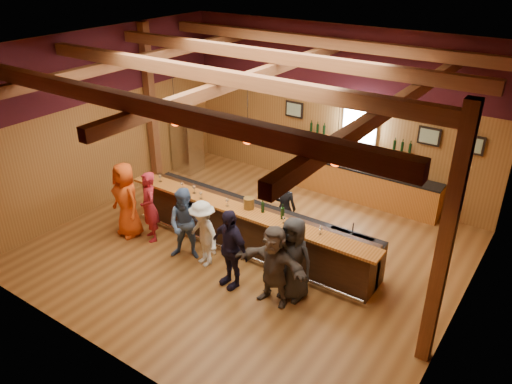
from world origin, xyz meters
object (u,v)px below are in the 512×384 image
customer_denim (186,224)px  bottle_a (263,207)px  stainless_fridge (187,142)px  bartender (285,208)px  customer_brown (274,265)px  customer_navy (230,248)px  back_bar_cabinet (365,185)px  customer_dark (293,259)px  customer_orange (126,200)px  ice_bucket (249,203)px  customer_white (203,234)px  customer_redvest (149,207)px  bar_counter (253,227)px

customer_denim → bottle_a: bearing=11.2°
stainless_fridge → bartender: (4.45, -1.64, -0.15)m
customer_brown → bartender: 2.43m
customer_denim → customer_navy: (1.37, -0.25, 0.02)m
back_bar_cabinet → customer_brown: (0.25, -4.93, 0.36)m
customer_dark → bottle_a: bearing=146.7°
stainless_fridge → customer_orange: bearing=-69.7°
customer_denim → customer_dark: customer_dark is taller
ice_bucket → bottle_a: size_ratio=0.78×
customer_white → customer_denim: bearing=-161.8°
customer_white → ice_bucket: 1.19m
back_bar_cabinet → stainless_fridge: stainless_fridge is taller
stainless_fridge → bottle_a: stainless_fridge is taller
customer_redvest → ice_bucket: bearing=52.9°
bar_counter → customer_redvest: 2.44m
customer_orange → customer_redvest: (0.60, 0.14, -0.07)m
customer_redvest → bartender: size_ratio=1.13×
bartender → customer_white: bearing=50.9°
customer_dark → customer_orange: bearing=-177.2°
customer_brown → customer_dark: (0.22, 0.34, 0.04)m
back_bar_cabinet → customer_denim: bearing=-114.3°
customer_redvest → back_bar_cabinet: bearing=85.6°
customer_white → ice_bucket: bearing=79.3°
customer_denim → customer_brown: size_ratio=1.01×
bar_counter → customer_denim: (-0.95, -1.16, 0.32)m
bar_counter → stainless_fridge: (-4.12, 2.45, 0.38)m
customer_redvest → bartender: (2.51, 1.87, -0.10)m
customer_white → bartender: customer_white is taller
customer_brown → customer_dark: 0.41m
customer_navy → bottle_a: 1.29m
bar_counter → ice_bucket: bearing=-80.5°
customer_white → customer_redvest: bearing=-165.4°
bar_counter → bartender: bearing=67.4°
stainless_fridge → customer_white: bearing=-44.8°
back_bar_cabinet → customer_redvest: size_ratio=2.35×
customer_dark → bottle_a: (-1.27, 0.85, 0.36)m
bar_counter → customer_navy: (0.43, -1.41, 0.34)m
customer_brown → bartender: size_ratio=1.11×
back_bar_cabinet → ice_bucket: (-1.15, -3.76, 0.76)m
bartender → customer_redvest: bearing=20.4°
stainless_fridge → bottle_a: (4.50, -2.62, 0.33)m
back_bar_cabinet → customer_navy: 5.05m
customer_redvest → customer_dark: 3.82m
back_bar_cabinet → customer_orange: 6.21m
customer_brown → ice_bucket: customer_brown is taller
customer_redvest → ice_bucket: 2.40m
bar_counter → bartender: bartender is taller
back_bar_cabinet → bartender: bartender is taller
customer_denim → ice_bucket: bearing=19.0°
customer_white → ice_bucket: customer_white is taller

